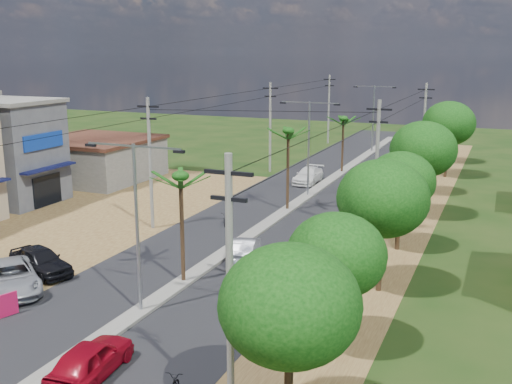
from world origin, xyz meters
TOP-DOWN VIEW (x-y plane):
  - ground at (0.00, 0.00)m, footprint 160.00×160.00m
  - road at (0.00, 15.00)m, footprint 12.00×110.00m
  - median at (0.00, 18.00)m, footprint 1.00×90.00m
  - dirt_lot_west at (-15.00, 8.00)m, footprint 18.00×46.00m
  - dirt_shoulder_east at (8.50, 15.00)m, footprint 5.00×90.00m
  - shophouse_grey at (-21.98, 14.00)m, footprint 9.00×6.40m
  - low_shed at (-21.00, 24.00)m, footprint 10.40×10.40m
  - tree_east_a at (9.50, -6.00)m, footprint 4.40×4.40m
  - tree_east_b at (9.30, 0.00)m, footprint 4.00×4.00m
  - tree_east_c at (9.70, 7.00)m, footprint 4.60×4.60m
  - tree_east_d at (9.40, 14.00)m, footprint 4.20×4.20m
  - tree_east_e at (9.60, 22.00)m, footprint 4.80×4.80m
  - tree_east_f at (9.20, 30.00)m, footprint 3.80×3.80m
  - tree_east_g at (9.80, 38.00)m, footprint 5.00×5.00m
  - tree_east_h at (9.50, 46.00)m, footprint 4.40×4.40m
  - palm_median_near at (0.00, 4.00)m, footprint 2.00×2.00m
  - palm_median_mid at (0.00, 20.00)m, footprint 2.00×2.00m
  - palm_median_far at (0.00, 36.00)m, footprint 2.00×2.00m
  - streetlight_near at (0.00, 0.00)m, footprint 5.10×0.18m
  - streetlight_mid at (0.00, 25.00)m, footprint 5.10×0.18m
  - streetlight_far at (0.00, 50.00)m, footprint 5.10×0.18m
  - utility_pole_w_b at (-7.00, 12.00)m, footprint 1.60×0.24m
  - utility_pole_w_c at (-7.00, 34.00)m, footprint 1.60×0.24m
  - utility_pole_w_d at (-7.00, 55.00)m, footprint 1.60×0.24m
  - utility_pole_e_a at (7.50, -6.00)m, footprint 1.60×0.24m
  - utility_pole_e_b at (7.50, 16.00)m, footprint 1.60×0.24m
  - utility_pole_e_c at (7.50, 38.00)m, footprint 1.60×0.24m
  - car_red_near at (1.50, -5.57)m, footprint 2.08×4.35m
  - car_silver_mid at (1.50, 8.65)m, footprint 2.27×4.11m
  - car_white_far at (-1.63, 30.13)m, footprint 1.98×4.80m
  - car_parked_silver at (-7.50, -0.36)m, footprint 5.69×5.24m
  - car_parked_dark at (-7.84, 2.08)m, footprint 4.79×3.12m
  - moto_rider_west_a at (-2.66, 14.71)m, footprint 1.17×1.93m
  - moto_rider_west_b at (-1.47, 32.45)m, footprint 0.88×1.63m
  - roadside_sign at (-5.50, -2.90)m, footprint 0.52×1.31m

SIDE VIEW (x-z plane):
  - ground at x=0.00m, z-range 0.00..0.00m
  - dirt_shoulder_east at x=8.50m, z-range 0.00..0.03m
  - dirt_lot_west at x=-15.00m, z-range 0.00..0.04m
  - road at x=0.00m, z-range 0.00..0.04m
  - median at x=0.00m, z-range 0.00..0.18m
  - moto_rider_west_b at x=-1.47m, z-range 0.00..0.94m
  - moto_rider_west_a at x=-2.66m, z-range 0.00..0.96m
  - roadside_sign at x=-5.50m, z-range 0.00..1.13m
  - car_silver_mid at x=1.50m, z-range 0.00..1.28m
  - car_white_far at x=-1.63m, z-range 0.00..1.39m
  - car_red_near at x=1.50m, z-range 0.00..1.43m
  - car_parked_silver at x=-7.50m, z-range 0.00..1.48m
  - car_parked_dark at x=-7.84m, z-range 0.00..1.52m
  - low_shed at x=-21.00m, z-range -0.01..3.94m
  - tree_east_f at x=9.20m, z-range 1.13..6.64m
  - tree_east_b at x=9.30m, z-range 1.20..7.03m
  - shophouse_grey at x=-21.98m, z-range 0.01..8.31m
  - tree_east_d at x=9.40m, z-range 1.27..7.41m
  - tree_east_a at x=9.50m, z-range 1.30..7.67m
  - tree_east_h at x=9.50m, z-range 1.38..7.90m
  - utility_pole_w_b at x=-7.00m, z-range 0.26..9.26m
  - utility_pole_w_c at x=-7.00m, z-range 0.26..9.26m
  - utility_pole_w_d at x=-7.00m, z-range 0.26..9.26m
  - utility_pole_e_a at x=7.50m, z-range 0.26..9.26m
  - utility_pole_e_b at x=7.50m, z-range 0.26..9.26m
  - utility_pole_e_c at x=7.50m, z-range 0.26..9.26m
  - streetlight_near at x=0.00m, z-range 0.79..8.79m
  - streetlight_mid at x=0.00m, z-range 0.79..8.79m
  - streetlight_far at x=0.00m, z-range 0.79..8.79m
  - tree_east_c at x=9.70m, z-range 1.45..8.28m
  - tree_east_e at x=9.60m, z-range 1.52..8.66m
  - tree_east_g at x=9.80m, z-range 1.55..8.93m
  - palm_median_far at x=0.00m, z-range 2.34..8.19m
  - palm_median_near at x=0.00m, z-range 2.46..8.61m
  - palm_median_mid at x=0.00m, z-range 2.62..9.17m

